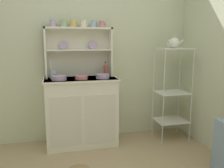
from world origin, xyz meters
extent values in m
cube|color=beige|center=(0.00, 1.62, 1.25)|extent=(3.84, 0.05, 2.50)
cube|color=white|center=(0.05, 1.37, 0.44)|extent=(0.90, 0.42, 0.89)
cube|color=silver|center=(-0.17, 1.16, 0.40)|extent=(0.38, 0.01, 0.62)
cube|color=silver|center=(0.26, 1.16, 0.40)|extent=(0.38, 0.01, 0.62)
cube|color=white|center=(0.05, 1.37, 0.87)|extent=(0.93, 0.45, 0.02)
cube|color=silver|center=(0.05, 1.57, 1.21)|extent=(0.87, 0.02, 0.64)
cube|color=white|center=(-0.37, 1.49, 1.21)|extent=(0.02, 0.18, 0.64)
cube|color=white|center=(0.47, 1.49, 1.21)|extent=(0.02, 0.18, 0.64)
cube|color=white|center=(0.05, 1.49, 1.24)|extent=(0.83, 0.16, 0.02)
cube|color=white|center=(0.05, 1.49, 1.52)|extent=(0.87, 0.18, 0.02)
cylinder|color=#B79ECC|center=(-0.14, 1.53, 1.30)|extent=(0.11, 0.03, 0.11)
cylinder|color=#B79ECC|center=(0.24, 1.53, 1.30)|extent=(0.11, 0.03, 0.11)
cylinder|color=silver|center=(1.08, 1.10, 0.63)|extent=(0.01, 0.01, 1.26)
cylinder|color=silver|center=(1.48, 1.10, 0.63)|extent=(0.01, 0.01, 1.26)
cylinder|color=silver|center=(1.08, 1.43, 0.63)|extent=(0.01, 0.01, 1.26)
cylinder|color=silver|center=(1.48, 1.43, 0.63)|extent=(0.01, 0.01, 1.26)
cube|color=silver|center=(1.28, 1.26, 1.26)|extent=(0.42, 0.35, 0.01)
cube|color=silver|center=(1.28, 1.26, 0.66)|extent=(0.42, 0.35, 0.01)
cube|color=silver|center=(1.28, 1.26, 0.26)|extent=(0.42, 0.35, 0.01)
cylinder|color=#B79ECC|center=(-0.27, 1.49, 1.57)|extent=(0.07, 0.07, 0.09)
torus|color=#B79ECC|center=(-0.23, 1.49, 1.57)|extent=(0.01, 0.05, 0.05)
cylinder|color=#9EB78E|center=(-0.13, 1.49, 1.57)|extent=(0.08, 0.08, 0.09)
torus|color=#9EB78E|center=(-0.08, 1.49, 1.58)|extent=(0.01, 0.05, 0.05)
cylinder|color=#DBB760|center=(-0.02, 1.49, 1.57)|extent=(0.07, 0.07, 0.09)
torus|color=#DBB760|center=(0.03, 1.49, 1.58)|extent=(0.01, 0.05, 0.05)
cylinder|color=silver|center=(0.11, 1.49, 1.57)|extent=(0.08, 0.08, 0.09)
torus|color=silver|center=(0.16, 1.49, 1.57)|extent=(0.01, 0.05, 0.05)
cylinder|color=#8EB2D1|center=(0.24, 1.49, 1.57)|extent=(0.07, 0.07, 0.09)
torus|color=#8EB2D1|center=(0.29, 1.49, 1.58)|extent=(0.01, 0.05, 0.05)
cylinder|color=#D17A84|center=(0.35, 1.49, 1.57)|extent=(0.07, 0.07, 0.08)
torus|color=#D17A84|center=(0.39, 1.49, 1.57)|extent=(0.01, 0.05, 0.05)
cylinder|color=#B79ECC|center=(-0.22, 1.29, 0.91)|extent=(0.18, 0.18, 0.05)
cylinder|color=#D17A84|center=(0.05, 1.29, 0.91)|extent=(0.16, 0.16, 0.05)
cylinder|color=#B79ECC|center=(0.32, 1.29, 0.91)|extent=(0.17, 0.17, 0.06)
cylinder|color=#B74C47|center=(0.39, 1.45, 0.96)|extent=(0.05, 0.05, 0.15)
cylinder|color=#B74C47|center=(0.39, 1.45, 1.05)|extent=(0.02, 0.02, 0.04)
cylinder|color=#4C382D|center=(0.39, 1.45, 1.08)|extent=(0.03, 0.03, 0.01)
cylinder|color=#B2B7C6|center=(-0.30, 1.45, 0.94)|extent=(0.08, 0.08, 0.11)
cylinder|color=silver|center=(-0.31, 1.43, 1.02)|extent=(0.03, 0.03, 0.18)
ellipsoid|color=silver|center=(-0.31, 1.43, 1.11)|extent=(0.02, 0.01, 0.01)
cylinder|color=silver|center=(-0.28, 1.43, 1.01)|extent=(0.02, 0.02, 0.16)
ellipsoid|color=silver|center=(-0.28, 1.43, 1.10)|extent=(0.02, 0.01, 0.01)
sphere|color=white|center=(1.28, 1.26, 1.33)|extent=(0.14, 0.14, 0.14)
sphere|color=silver|center=(1.28, 1.26, 1.41)|extent=(0.02, 0.02, 0.02)
cylinder|color=white|center=(1.38, 1.26, 1.34)|extent=(0.09, 0.02, 0.07)
torus|color=white|center=(1.20, 1.26, 1.33)|extent=(0.01, 0.09, 0.09)
camera|label=1|loc=(-0.29, -1.65, 1.36)|focal=38.44mm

